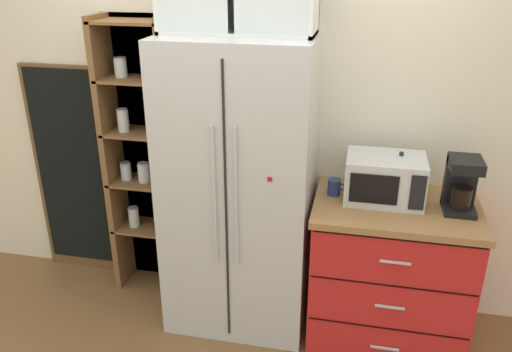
# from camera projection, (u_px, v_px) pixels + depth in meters

# --- Properties ---
(ground_plane) EXTENTS (10.66, 10.66, 0.00)m
(ground_plane) POSITION_uv_depth(u_px,v_px,m) (240.00, 314.00, 3.43)
(ground_plane) COLOR brown
(wall_back_cream) EXTENTS (4.96, 0.10, 2.55)m
(wall_back_cream) POSITION_uv_depth(u_px,v_px,m) (253.00, 113.00, 3.29)
(wall_back_cream) COLOR silver
(wall_back_cream) RESTS_ON ground
(refrigerator) EXTENTS (0.86, 0.65, 1.81)m
(refrigerator) POSITION_uv_depth(u_px,v_px,m) (240.00, 188.00, 3.11)
(refrigerator) COLOR silver
(refrigerator) RESTS_ON ground
(pantry_shelf_column) EXTENTS (0.51, 0.29, 1.88)m
(pantry_shelf_column) POSITION_uv_depth(u_px,v_px,m) (146.00, 155.00, 3.44)
(pantry_shelf_column) COLOR brown
(pantry_shelf_column) RESTS_ON ground
(counter_cabinet) EXTENTS (0.93, 0.67, 0.90)m
(counter_cabinet) POSITION_uv_depth(u_px,v_px,m) (389.00, 271.00, 3.11)
(counter_cabinet) COLOR red
(counter_cabinet) RESTS_ON ground
(microwave) EXTENTS (0.44, 0.33, 0.26)m
(microwave) POSITION_uv_depth(u_px,v_px,m) (385.00, 178.00, 2.94)
(microwave) COLOR silver
(microwave) RESTS_ON counter_cabinet
(coffee_maker) EXTENTS (0.17, 0.20, 0.31)m
(coffee_maker) POSITION_uv_depth(u_px,v_px,m) (462.00, 183.00, 2.81)
(coffee_maker) COLOR black
(coffee_maker) RESTS_ON counter_cabinet
(mug_navy) EXTENTS (0.11, 0.08, 0.10)m
(mug_navy) POSITION_uv_depth(u_px,v_px,m) (334.00, 187.00, 3.02)
(mug_navy) COLOR navy
(mug_navy) RESTS_ON counter_cabinet
(bottle_clear) EXTENTS (0.06, 0.06, 0.24)m
(bottle_clear) POSITION_uv_depth(u_px,v_px,m) (399.00, 191.00, 2.84)
(bottle_clear) COLOR silver
(bottle_clear) RESTS_ON counter_cabinet
(bottle_cobalt) EXTENTS (0.06, 0.06, 0.28)m
(bottle_cobalt) POSITION_uv_depth(u_px,v_px,m) (399.00, 178.00, 2.96)
(bottle_cobalt) COLOR navy
(bottle_cobalt) RESTS_ON counter_cabinet
(chalkboard_menu) EXTENTS (0.60, 0.04, 1.54)m
(chalkboard_menu) POSITION_uv_depth(u_px,v_px,m) (75.00, 173.00, 3.67)
(chalkboard_menu) COLOR brown
(chalkboard_menu) RESTS_ON ground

